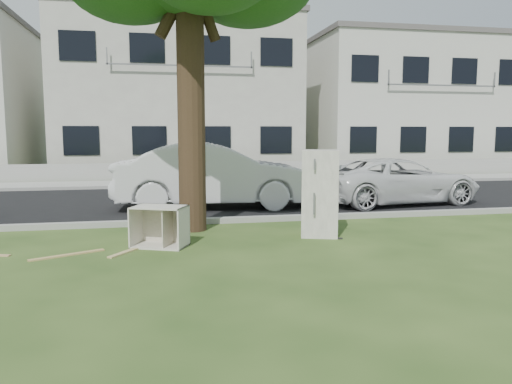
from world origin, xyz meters
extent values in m
plane|color=#284318|center=(0.00, 0.00, 0.00)|extent=(120.00, 120.00, 0.00)
cube|color=black|center=(0.00, 6.00, 0.01)|extent=(120.00, 7.00, 0.01)
cube|color=gray|center=(0.00, 2.45, 0.00)|extent=(120.00, 0.18, 0.12)
cube|color=gray|center=(0.00, 9.55, 0.00)|extent=(120.00, 0.18, 0.12)
cube|color=gray|center=(0.00, 11.00, 0.01)|extent=(120.00, 2.80, 0.01)
cube|color=gray|center=(0.00, 12.60, 0.35)|extent=(120.00, 0.15, 0.70)
cylinder|color=black|center=(-0.40, 1.80, 2.60)|extent=(0.54, 0.54, 5.20)
cube|color=beige|center=(0.00, 17.50, 3.60)|extent=(11.00, 8.00, 7.20)
cube|color=#595451|center=(0.00, 17.50, 7.32)|extent=(11.22, 8.16, 0.24)
cube|color=beige|center=(12.00, 17.50, 3.30)|extent=(10.00, 8.00, 6.60)
cube|color=#595451|center=(12.00, 17.50, 6.72)|extent=(10.20, 8.16, 0.24)
cube|color=white|center=(1.93, 0.79, 0.82)|extent=(0.83, 0.80, 1.63)
cube|color=beige|center=(-1.06, 0.46, 0.35)|extent=(1.05, 0.87, 0.71)
cube|color=tan|center=(-2.53, 0.09, 0.01)|extent=(1.10, 0.62, 0.02)
cube|color=tan|center=(-1.60, 0.14, 0.01)|extent=(0.58, 0.78, 0.02)
imported|color=silver|center=(0.36, 4.71, 0.84)|extent=(5.20, 2.12, 1.68)
imported|color=silver|center=(5.41, 4.45, 0.63)|extent=(4.72, 2.59, 1.25)
camera|label=1|loc=(-1.08, -8.15, 1.98)|focal=35.00mm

